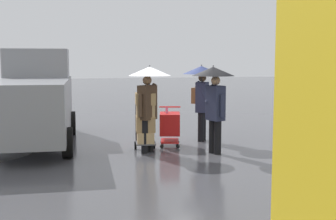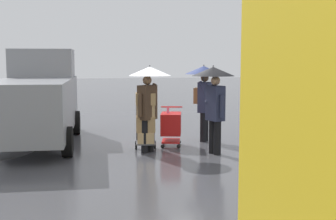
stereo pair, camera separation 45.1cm
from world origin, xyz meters
name	(u,v)px [view 2 (the right image)]	position (x,y,z in m)	size (l,w,h in m)	color
ground_plane	(175,147)	(0.00, 0.00, 0.00)	(90.00, 90.00, 0.00)	#4C4C51
cargo_van_parked_right	(35,100)	(3.62, -1.26, 1.18)	(2.41, 5.44, 2.60)	gray
shopping_cart_vendor	(171,125)	(0.08, -0.13, 0.57)	(0.73, 0.93, 1.04)	red
hand_dolly_boxes	(146,119)	(0.84, 0.39, 0.81)	(0.59, 0.76, 1.46)	#515156
pedestrian_pink_side	(149,88)	(0.77, 0.49, 1.58)	(1.04, 1.04, 2.15)	black
pedestrian_black_side	(214,89)	(-0.74, 1.00, 1.58)	(1.04, 1.04, 2.15)	black
pedestrian_white_side	(204,86)	(-0.94, -0.60, 1.57)	(1.04, 1.04, 2.15)	black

